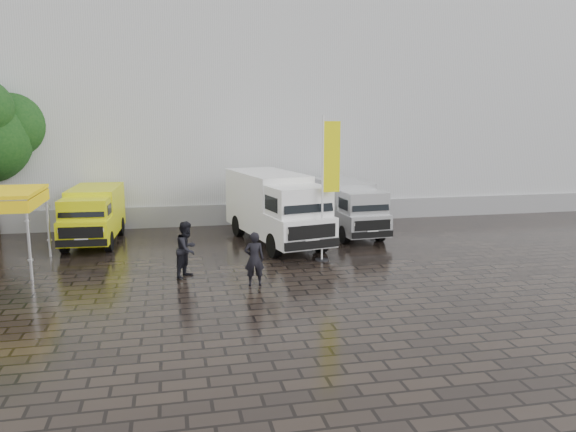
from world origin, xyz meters
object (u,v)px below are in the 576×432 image
(van_yellow, at_px, (93,216))
(wheelie_bin, at_px, (377,210))
(van_silver, at_px, (347,208))
(person_front, at_px, (254,259))
(flagpole, at_px, (328,180))
(person_tent, at_px, (187,249))
(van_white, at_px, (276,209))

(van_yellow, bearing_deg, wheelie_bin, 13.61)
(van_silver, bearing_deg, person_front, -131.54)
(van_yellow, distance_m, flagpole, 9.97)
(van_silver, height_order, flagpole, flagpole)
(van_silver, height_order, person_tent, van_silver)
(flagpole, xyz_separation_m, person_front, (-3.05, -2.53, -2.09))
(wheelie_bin, bearing_deg, van_white, -129.62)
(flagpole, relative_size, wheelie_bin, 4.93)
(van_white, bearing_deg, person_front, -119.38)
(person_front, bearing_deg, person_tent, -31.51)
(van_yellow, distance_m, van_white, 7.52)
(van_silver, bearing_deg, flagpole, -120.83)
(van_white, xyz_separation_m, flagpole, (1.30, -3.04, 1.51))
(flagpole, bearing_deg, van_white, 113.07)
(van_silver, distance_m, flagpole, 5.02)
(van_white, relative_size, flagpole, 1.26)
(person_front, relative_size, person_tent, 0.92)
(van_silver, relative_size, person_tent, 2.92)
(flagpole, distance_m, person_front, 4.47)
(person_front, height_order, person_tent, person_tent)
(person_tent, bearing_deg, van_yellow, 64.97)
(van_white, relative_size, person_tent, 3.57)
(van_white, xyz_separation_m, van_silver, (3.42, 1.15, -0.26))
(van_silver, distance_m, person_tent, 8.93)
(van_yellow, bearing_deg, person_front, -48.44)
(wheelie_bin, relative_size, person_tent, 0.58)
(wheelie_bin, height_order, person_tent, person_tent)
(wheelie_bin, bearing_deg, van_yellow, -153.28)
(van_white, distance_m, person_tent, 5.63)
(van_yellow, bearing_deg, van_white, -8.67)
(flagpole, bearing_deg, person_front, -140.28)
(wheelie_bin, distance_m, person_front, 12.22)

